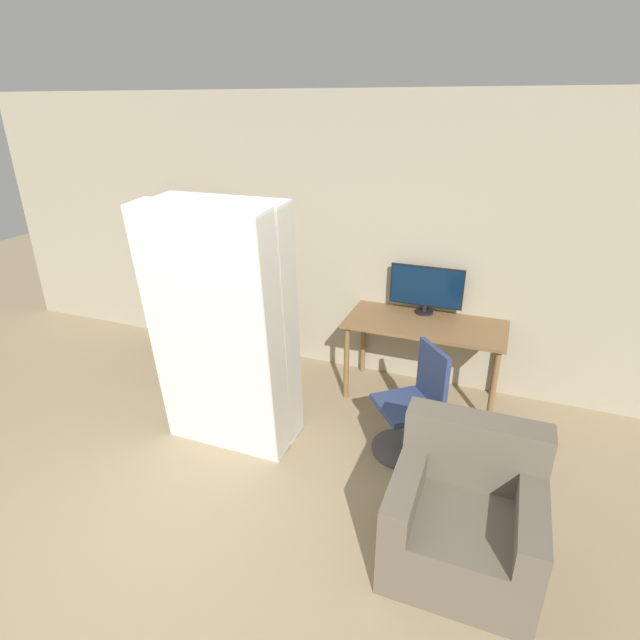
% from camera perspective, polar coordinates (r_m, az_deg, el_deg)
% --- Properties ---
extents(ground_plane, '(16.00, 16.00, 0.00)m').
position_cam_1_polar(ground_plane, '(3.57, -17.60, -24.03)').
color(ground_plane, '#9E8966').
extents(wall_back, '(8.00, 0.06, 2.70)m').
position_cam_1_polar(wall_back, '(5.00, 0.23, 9.33)').
color(wall_back, tan).
rests_on(wall_back, ground).
extents(desk, '(1.42, 0.67, 0.76)m').
position_cam_1_polar(desk, '(4.62, 11.86, -1.38)').
color(desk, brown).
rests_on(desk, ground).
extents(monitor, '(0.67, 0.17, 0.45)m').
position_cam_1_polar(monitor, '(4.71, 12.04, 3.61)').
color(monitor, black).
rests_on(monitor, desk).
extents(office_chair, '(0.62, 0.62, 0.90)m').
position_cam_1_polar(office_chair, '(4.04, 10.56, -10.28)').
color(office_chair, '#4C4C51').
rests_on(office_chair, ground).
extents(bookshelf, '(0.77, 0.26, 1.68)m').
position_cam_1_polar(bookshelf, '(5.76, -14.74, 5.08)').
color(bookshelf, brown).
rests_on(bookshelf, ground).
extents(mattress_near, '(1.01, 0.42, 1.98)m').
position_cam_1_polar(mattress_near, '(3.78, -11.83, -1.85)').
color(mattress_near, silver).
rests_on(mattress_near, ground).
extents(mattress_far, '(1.01, 0.38, 1.97)m').
position_cam_1_polar(mattress_far, '(3.99, -9.77, -0.33)').
color(mattress_far, silver).
rests_on(mattress_far, ground).
extents(armchair, '(0.85, 0.80, 0.85)m').
position_cam_1_polar(armchair, '(3.31, 16.22, -20.59)').
color(armchair, '#665B4C').
rests_on(armchair, ground).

